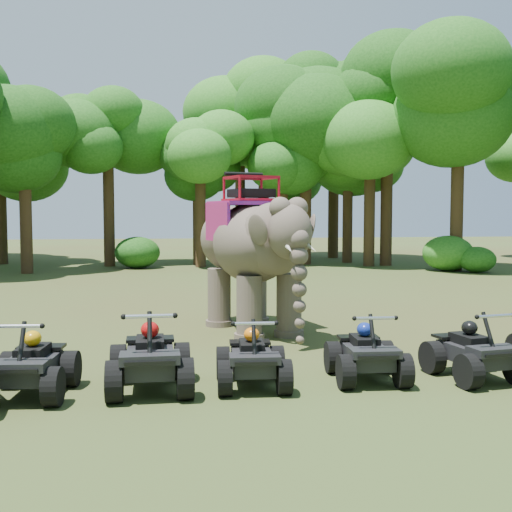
{
  "coord_description": "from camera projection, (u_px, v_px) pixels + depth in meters",
  "views": [
    {
      "loc": [
        -1.91,
        -11.64,
        2.81
      ],
      "look_at": [
        0.0,
        1.2,
        1.9
      ],
      "focal_mm": 45.0,
      "sensor_mm": 36.0,
      "label": 1
    }
  ],
  "objects": [
    {
      "name": "ground",
      "position": [
        265.0,
        362.0,
        11.96
      ],
      "size": [
        110.0,
        110.0,
        0.0
      ],
      "primitive_type": "plane",
      "color": "#47381E",
      "rests_on": "ground"
    },
    {
      "name": "elephant",
      "position": [
        253.0,
        252.0,
        14.96
      ],
      "size": [
        3.06,
        4.78,
        3.71
      ],
      "primitive_type": null,
      "rotation": [
        0.0,
        0.0,
        0.27
      ],
      "color": "brown",
      "rests_on": "ground"
    },
    {
      "name": "atv_0",
      "position": [
        30.0,
        357.0,
        9.71
      ],
      "size": [
        1.35,
        1.75,
        1.21
      ],
      "primitive_type": null,
      "rotation": [
        0.0,
        0.0,
        -0.1
      ],
      "color": "black",
      "rests_on": "ground"
    },
    {
      "name": "atv_1",
      "position": [
        150.0,
        349.0,
        10.03
      ],
      "size": [
        1.31,
        1.78,
        1.31
      ],
      "primitive_type": null,
      "rotation": [
        0.0,
        0.0,
        0.01
      ],
      "color": "black",
      "rests_on": "ground"
    },
    {
      "name": "atv_2",
      "position": [
        252.0,
        351.0,
        10.25
      ],
      "size": [
        1.23,
        1.62,
        1.15
      ],
      "primitive_type": null,
      "rotation": [
        0.0,
        0.0,
        -0.07
      ],
      "color": "black",
      "rests_on": "ground"
    },
    {
      "name": "atv_3",
      "position": [
        367.0,
        346.0,
        10.63
      ],
      "size": [
        1.24,
        1.64,
        1.16
      ],
      "primitive_type": null,
      "rotation": [
        0.0,
        0.0,
        -0.06
      ],
      "color": "black",
      "rests_on": "ground"
    },
    {
      "name": "atv_4",
      "position": [
        474.0,
        344.0,
        10.72
      ],
      "size": [
        1.39,
        1.75,
        1.18
      ],
      "primitive_type": null,
      "rotation": [
        0.0,
        0.0,
        0.15
      ],
      "color": "black",
      "rests_on": "ground"
    },
    {
      "name": "tree_0",
      "position": [
        197.0,
        200.0,
        33.51
      ],
      "size": [
        4.74,
        4.74,
        6.77
      ],
      "primitive_type": null,
      "color": "#195114",
      "rests_on": "ground"
    },
    {
      "name": "tree_1",
      "position": [
        283.0,
        196.0,
        33.48
      ],
      "size": [
        5.07,
        5.07,
        7.24
      ],
      "primitive_type": null,
      "color": "#195114",
      "rests_on": "ground"
    },
    {
      "name": "tree_2",
      "position": [
        370.0,
        180.0,
        32.59
      ],
      "size": [
        6.18,
        6.18,
        8.83
      ],
      "primitive_type": null,
      "color": "#195114",
      "rests_on": "ground"
    },
    {
      "name": "tree_3",
      "position": [
        458.0,
        166.0,
        30.1
      ],
      "size": [
        6.92,
        6.92,
        9.88
      ],
      "primitive_type": null,
      "color": "#195114",
      "rests_on": "ground"
    },
    {
      "name": "tree_26",
      "position": [
        25.0,
        185.0,
        28.74
      ],
      "size": [
        5.56,
        5.56,
        7.94
      ],
      "primitive_type": null,
      "color": "#195114",
      "rests_on": "ground"
    },
    {
      "name": "tree_27",
      "position": [
        108.0,
        182.0,
        32.53
      ],
      "size": [
        6.03,
        6.03,
        8.62
      ],
      "primitive_type": null,
      "color": "#195114",
      "rests_on": "ground"
    },
    {
      "name": "tree_28",
      "position": [
        306.0,
        165.0,
        33.7
      ],
      "size": [
        7.31,
        7.31,
        10.45
      ],
      "primitive_type": null,
      "color": "#195114",
      "rests_on": "ground"
    },
    {
      "name": "tree_29",
      "position": [
        334.0,
        167.0,
        38.43
      ],
      "size": [
        7.63,
        7.63,
        10.9
      ],
      "primitive_type": null,
      "color": "#195114",
      "rests_on": "ground"
    },
    {
      "name": "tree_33",
      "position": [
        348.0,
        188.0,
        34.88
      ],
      "size": [
        5.7,
        5.7,
        8.14
      ],
      "primitive_type": null,
      "color": "#195114",
      "rests_on": "ground"
    },
    {
      "name": "tree_35",
      "position": [
        240.0,
        170.0,
        39.59
      ],
      "size": [
        7.49,
        7.49,
        10.69
      ],
      "primitive_type": null,
      "color": "#195114",
      "rests_on": "ground"
    },
    {
      "name": "tree_36",
      "position": [
        200.0,
        192.0,
        32.02
      ],
      "size": [
        5.25,
        5.25,
        7.5
      ],
      "primitive_type": null,
      "color": "#195114",
      "rests_on": "ground"
    },
    {
      "name": "tree_38",
      "position": [
        1.0,
        191.0,
        33.91
      ],
      "size": [
        5.43,
        5.43,
        7.76
      ],
      "primitive_type": null,
      "color": "#195114",
      "rests_on": "ground"
    },
    {
      "name": "tree_39",
      "position": [
        299.0,
        200.0,
        40.76
      ],
      "size": [
        4.91,
        4.91,
        7.02
      ],
      "primitive_type": null,
      "color": "#195114",
      "rests_on": "ground"
    },
    {
      "name": "tree_40",
      "position": [
        264.0,
        178.0,
        35.56
      ],
      "size": [
        6.55,
        6.55,
        9.35
      ],
      "primitive_type": null,
      "color": "#195114",
      "rests_on": "ground"
    },
    {
      "name": "tree_43",
      "position": [
        387.0,
        166.0,
        32.95
      ],
      "size": [
        7.17,
        7.17,
        10.24
      ],
      "primitive_type": null,
      "color": "#195114",
      "rests_on": "ground"
    }
  ]
}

